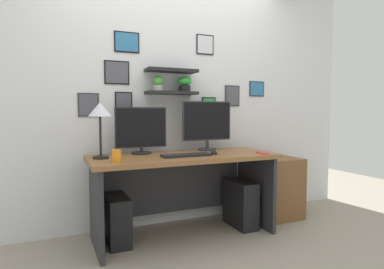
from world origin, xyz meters
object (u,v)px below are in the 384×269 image
Objects in this scene: desk_lamp at (100,114)px; drawer_cabinet at (274,187)px; computer_tower_left at (117,220)px; pen_cup at (116,156)px; monitor_left at (141,130)px; computer_tower_right at (240,203)px; monitor_right at (207,124)px; desk at (182,176)px; keyboard at (187,155)px; computer_mouse at (214,152)px; cell_phone at (262,153)px.

desk_lamp is 2.01m from drawer_cabinet.
pen_cup is at bearing -99.70° from computer_tower_left.
monitor_left is 1.05× the size of computer_tower_right.
desk_lamp is at bearing -171.35° from monitor_right.
desk is 3.21× the size of monitor_right.
drawer_cabinet is (0.78, -0.08, -0.70)m from monitor_right.
desk_lamp is (-0.72, 0.00, 0.58)m from desk.
computer_tower_right is at bearing -166.39° from drawer_cabinet.
drawer_cabinet is at bearing -3.20° from monitor_left.
monitor_left reaches higher than computer_tower_right.
desk_lamp reaches higher than monitor_left.
desk is 0.69m from computer_tower_right.
keyboard is 4.40× the size of pen_cup.
monitor_right is at bearing 8.65° from desk_lamp.
monitor_right is 1.05m from drawer_cabinet.
computer_mouse is 0.90× the size of pen_cup.
monitor_right is 1.15× the size of computer_tower_right.
computer_tower_left is 0.91× the size of computer_tower_right.
computer_mouse is at bearing -9.55° from computer_tower_left.
computer_tower_right is at bearing -12.28° from monitor_left.
monitor_left reaches higher than computer_mouse.
keyboard is at bearing 8.27° from pen_cup.
pen_cup is (-0.91, -0.13, 0.04)m from computer_mouse.
cell_phone is at bearing -12.67° from computer_tower_left.
monitor_right is (0.34, 0.16, 0.48)m from desk.
keyboard is 0.68× the size of drawer_cabinet.
pen_cup is at bearing -170.50° from computer_tower_right.
desk_lamp is 1.13× the size of computer_tower_left.
drawer_cabinet is (1.12, 0.08, -0.22)m from desk.
keyboard is 0.94× the size of desk_lamp.
cell_phone is at bearing -8.54° from keyboard.
cell_phone is (0.43, -0.15, -0.01)m from computer_mouse.
desk is 0.93m from desk_lamp.
monitor_left is at bearing 176.80° from drawer_cabinet.
monitor_left is at bearing 154.64° from computer_mouse.
desk is 0.78m from cell_phone.
pen_cup is at bearing -72.32° from desk_lamp.
monitor_right reaches higher than pen_cup.
computer_tower_right is (0.34, 0.08, -0.54)m from computer_mouse.
pen_cup is (-0.98, -0.41, -0.22)m from monitor_right.
computer_tower_right is (0.94, -0.21, -0.74)m from monitor_left.
desk_lamp is at bearing -177.53° from drawer_cabinet.
keyboard is 3.14× the size of cell_phone.
monitor_left is at bearing 167.63° from cell_phone.
monitor_right reaches higher than drawer_cabinet.
computer_tower_left is (-0.58, 0.18, -0.55)m from keyboard.
computer_tower_left is (-0.86, 0.15, -0.56)m from computer_mouse.
computer_tower_left is at bearing 178.02° from desk.
computer_tower_right is (0.27, -0.21, -0.79)m from monitor_right.
monitor_right is 1.08m from desk_lamp.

